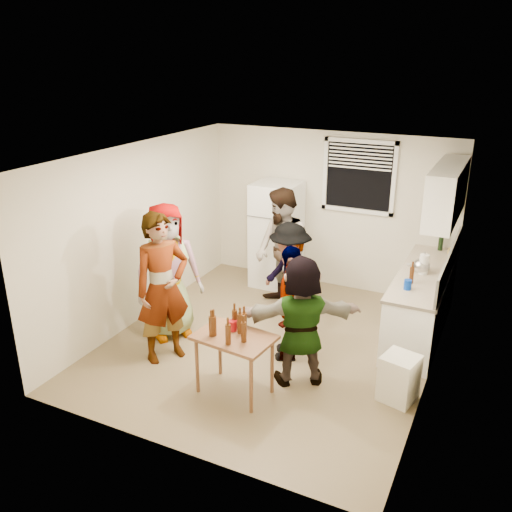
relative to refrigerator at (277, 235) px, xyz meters
The scene contains 23 objects.
room 2.20m from the refrigerator, 68.25° to the right, with size 4.00×4.50×2.50m, color beige, non-canonical shape.
window 1.60m from the refrigerator, 15.38° to the left, with size 1.12×0.10×1.06m, color white, non-canonical shape.
refrigerator is the anchor object (origin of this frame).
counter_lower 2.59m from the refrigerator, 16.59° to the right, with size 0.60×2.20×0.86m, color white.
countertop 2.56m from the refrigerator, 16.59° to the right, with size 0.64×2.22×0.04m, color beige.
backsplash 2.84m from the refrigerator, 14.94° to the right, with size 0.03×2.20×0.36m, color #B4AFA5.
upper_cabinets 2.85m from the refrigerator, 11.61° to the right, with size 0.34×1.60×0.70m, color white.
kettle 2.52m from the refrigerator, 17.59° to the right, with size 0.25×0.21×0.21m, color silver, non-canonical shape.
paper_towel 2.55m from the refrigerator, 17.84° to the right, with size 0.12×0.12×0.26m, color white.
wine_bottle 2.51m from the refrigerator, ahead, with size 0.07×0.07×0.27m, color black.
beer_bottle_counter 2.62m from the refrigerator, 26.35° to the right, with size 0.06×0.06×0.21m, color #47230C.
blue_cup 2.72m from the refrigerator, 30.43° to the right, with size 0.09×0.09×0.12m, color #0731A5.
picture_frame 2.68m from the refrigerator, ahead, with size 0.02×0.19×0.15m, color gold.
trash_bin 3.50m from the refrigerator, 43.24° to the right, with size 0.36×0.36×0.53m, color white.
serving_table 3.26m from the refrigerator, 74.66° to the right, with size 0.85×0.56×0.72m, color brown, non-canonical shape.
beer_bottle_table 3.18m from the refrigerator, 78.62° to the right, with size 0.06×0.06×0.23m, color #47230C.
red_cup 3.03m from the refrigerator, 75.43° to the right, with size 0.09×0.09×0.12m, color #9F0D12.
guest_grey 2.43m from the refrigerator, 105.14° to the right, with size 0.90×1.83×0.58m, color gray.
guest_stripe 2.87m from the refrigerator, 96.31° to the right, with size 0.69×1.89×0.45m, color #141933.
guest_back_left 1.28m from the refrigerator, 61.56° to the right, with size 0.89×1.83×0.69m, color #523324.
guest_back_right 1.79m from the refrigerator, 59.81° to the right, with size 0.99×1.53×0.57m, color #3C3B41.
guest_black 2.45m from the refrigerator, 61.81° to the right, with size 0.86×1.48×0.36m, color black.
guest_orange 2.99m from the refrigerator, 60.71° to the right, with size 1.44×1.55×0.46m, color #F8875E.
Camera 1 is at (2.56, -5.73, 3.61)m, focal length 38.00 mm.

